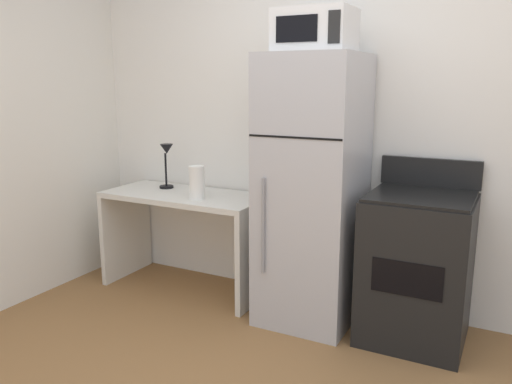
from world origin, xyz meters
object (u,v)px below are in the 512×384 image
Objects in this scene: desk_lamp at (167,158)px; oven_range at (416,267)px; refrigerator at (312,192)px; desk at (186,221)px; paper_towel_roll at (197,183)px; microwave at (315,31)px.

desk_lamp reaches higher than oven_range.
refrigerator is (1.26, -0.12, -0.12)m from desk_lamp.
refrigerator is (1.03, -0.04, 0.34)m from desk.
desk is at bearing 147.88° from paper_towel_roll.
paper_towel_roll is at bearing -176.21° from oven_range.
microwave is at bearing -89.68° from refrigerator.
desk_lamp is 1.47× the size of paper_towel_roll.
paper_towel_roll is at bearing -32.12° from desk.
desk is at bearing -20.32° from desk_lamp.
desk_lamp is 0.48m from paper_towel_roll.
desk is 0.52m from desk_lamp.
microwave reaches higher than refrigerator.
desk_lamp is 0.77× the size of microwave.
desk is 1.14× the size of oven_range.
desk is at bearing 176.79° from microwave.
desk_lamp is at bearing 173.55° from microwave.
desk_lamp is at bearing 174.49° from refrigerator.
desk_lamp reaches higher than paper_towel_roll.
paper_towel_roll is 1.32m from microwave.
microwave is (0.85, 0.06, 1.01)m from paper_towel_roll.
microwave reaches higher than paper_towel_roll.
desk is 1.70m from microwave.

